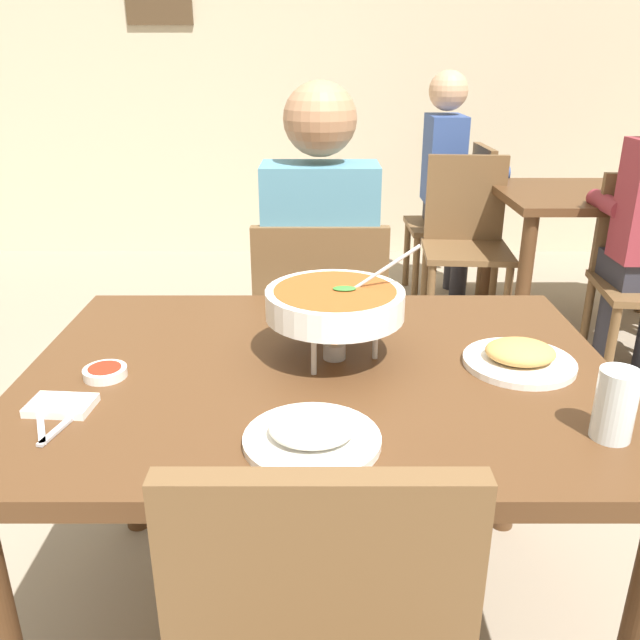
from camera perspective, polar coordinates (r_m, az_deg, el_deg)
The scene contains 17 objects.
ground_plane at distance 1.86m, azimuth 0.01°, elevation -25.28°, with size 16.00×16.00×0.00m, color gray.
cafe_rear_partition at distance 4.85m, azimuth -0.10°, elevation 23.52°, with size 10.00×0.10×3.00m, color beige.
dining_table_main at distance 1.46m, azimuth 0.01°, elevation -7.91°, with size 1.26×0.92×0.75m.
chair_diner_main at distance 2.18m, azimuth -0.03°, elevation -1.13°, with size 0.44×0.44×0.90m.
diner_main at distance 2.13m, azimuth -0.04°, elevation 5.05°, with size 0.40×0.45×1.31m.
curry_bowl at distance 1.40m, azimuth 1.33°, elevation 1.43°, with size 0.33×0.30×0.26m.
rice_plate at distance 1.14m, azimuth -0.65°, elevation -9.92°, with size 0.24×0.24×0.06m.
appetizer_plate at distance 1.47m, azimuth 17.09°, elevation -3.11°, with size 0.24×0.24×0.06m.
sauce_dish at distance 1.43m, azimuth -18.31°, elevation -4.36°, with size 0.09×0.09×0.02m.
napkin_folded at distance 1.34m, azimuth -21.72°, elevation -6.99°, with size 0.12×0.08×0.02m, color white.
fork_utensil at distance 1.31m, azimuth -23.27°, elevation -8.14°, with size 0.01×0.17×0.01m, color silver.
spoon_utensil at distance 1.29m, azimuth -21.21°, elevation -8.26°, with size 0.01×0.17×0.01m, color silver.
drink_glass at distance 1.24m, azimuth 24.43°, elevation -7.02°, with size 0.07×0.07×0.13m.
dining_table_far at distance 3.64m, azimuth 22.96°, elevation 8.28°, with size 1.00×0.80×0.75m.
chair_bg_right at distance 4.00m, azimuth 12.20°, elevation 9.10°, with size 0.45×0.45×0.90m.
chair_bg_corner at distance 3.55m, azimuth 12.56°, elevation 7.45°, with size 0.47×0.47×0.90m.
patron_bg_right at distance 3.97m, azimuth 11.19°, elevation 12.54°, with size 0.45×0.40×1.31m.
Camera 1 is at (-0.00, -1.26, 1.37)m, focal length 36.52 mm.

